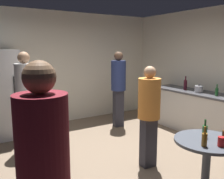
# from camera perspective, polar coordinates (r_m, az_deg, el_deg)

# --- Properties ---
(ground_plane) EXTENTS (5.20, 5.20, 0.10)m
(ground_plane) POSITION_cam_1_polar(r_m,az_deg,el_deg) (4.24, 1.26, -16.84)
(ground_plane) COLOR #7A6651
(wall_back) EXTENTS (5.32, 0.06, 2.70)m
(wall_back) POSITION_cam_1_polar(r_m,az_deg,el_deg) (6.19, -12.29, 4.83)
(wall_back) COLOR silver
(wall_back) RESTS_ON ground_plane
(wall_side_right) EXTENTS (0.06, 5.20, 2.70)m
(wall_side_right) POSITION_cam_1_polar(r_m,az_deg,el_deg) (5.71, 23.95, 3.85)
(wall_side_right) COLOR silver
(wall_side_right) RESTS_ON ground_plane
(refrigerator) EXTENTS (0.70, 0.68, 1.80)m
(refrigerator) POSITION_cam_1_polar(r_m,az_deg,el_deg) (5.50, -24.14, -1.10)
(refrigerator) COLOR white
(refrigerator) RESTS_ON ground_plane
(kitchen_counter) EXTENTS (0.64, 2.05, 0.90)m
(kitchen_counter) POSITION_cam_1_polar(r_m,az_deg,el_deg) (5.84, 17.84, -4.63)
(kitchen_counter) COLOR beige
(kitchen_counter) RESTS_ON ground_plane
(kettle) EXTENTS (0.24, 0.17, 0.18)m
(kettle) POSITION_cam_1_polar(r_m,az_deg,el_deg) (5.59, 19.31, 0.10)
(kettle) COLOR #B2B2B7
(kettle) RESTS_ON kitchen_counter
(wine_bottle_on_counter) EXTENTS (0.08, 0.08, 0.31)m
(wine_bottle_on_counter) POSITION_cam_1_polar(r_m,az_deg,el_deg) (5.84, 16.50, 1.10)
(wine_bottle_on_counter) COLOR #3F141E
(wine_bottle_on_counter) RESTS_ON kitchen_counter
(beer_bottle_on_counter) EXTENTS (0.06, 0.06, 0.23)m
(beer_bottle_on_counter) POSITION_cam_1_polar(r_m,az_deg,el_deg) (5.31, 22.92, -0.45)
(beer_bottle_on_counter) COLOR #26662D
(beer_bottle_on_counter) RESTS_ON kitchen_counter
(foreground_table) EXTENTS (0.80, 0.80, 0.73)m
(foreground_table) POSITION_cam_1_polar(r_m,az_deg,el_deg) (3.32, 21.03, -12.42)
(foreground_table) COLOR #4C515B
(foreground_table) RESTS_ON ground_plane
(beer_bottle_amber) EXTENTS (0.06, 0.06, 0.23)m
(beer_bottle_amber) POSITION_cam_1_polar(r_m,az_deg,el_deg) (3.04, 20.46, -10.63)
(beer_bottle_amber) COLOR #8C5919
(beer_bottle_amber) RESTS_ON foreground_table
(beer_bottle_green) EXTENTS (0.06, 0.06, 0.23)m
(beer_bottle_green) POSITION_cam_1_polar(r_m,az_deg,el_deg) (3.33, 20.53, -8.89)
(beer_bottle_green) COLOR #26662D
(beer_bottle_green) RESTS_ON foreground_table
(plastic_cup_red) EXTENTS (0.08, 0.08, 0.11)m
(plastic_cup_red) POSITION_cam_1_polar(r_m,az_deg,el_deg) (3.12, 23.82, -10.89)
(plastic_cup_red) COLOR red
(plastic_cup_red) RESTS_ON foreground_table
(person_in_white_shirt) EXTENTS (0.44, 0.44, 1.77)m
(person_in_white_shirt) POSITION_cam_1_polar(r_m,az_deg,el_deg) (4.67, -19.23, -0.78)
(person_in_white_shirt) COLOR #2D2D38
(person_in_white_shirt) RESTS_ON ground_plane
(person_in_navy_shirt) EXTENTS (0.39, 0.39, 1.75)m
(person_in_navy_shirt) POSITION_cam_1_polar(r_m,az_deg,el_deg) (5.74, 1.49, 1.46)
(person_in_navy_shirt) COLOR #2D2D38
(person_in_navy_shirt) RESTS_ON ground_plane
(person_in_orange_shirt) EXTENTS (0.36, 0.36, 1.57)m
(person_in_orange_shirt) POSITION_cam_1_polar(r_m,az_deg,el_deg) (3.82, 8.50, -4.50)
(person_in_orange_shirt) COLOR #2D2D38
(person_in_orange_shirt) RESTS_ON ground_plane
(person_in_maroon_shirt) EXTENTS (0.41, 0.41, 1.77)m
(person_in_maroon_shirt) POSITION_cam_1_polar(r_m,az_deg,el_deg) (1.75, -15.37, -17.99)
(person_in_maroon_shirt) COLOR #2D2D38
(person_in_maroon_shirt) RESTS_ON ground_plane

